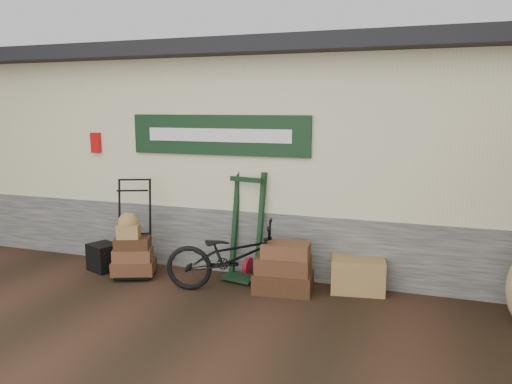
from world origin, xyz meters
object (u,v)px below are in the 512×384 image
suitcase_stack (283,267)px  wicker_hamper (358,275)px  black_trunk (103,257)px  bicycle (233,253)px  porter_trolley (134,227)px  green_barrow (246,226)px

suitcase_stack → wicker_hamper: size_ratio=1.11×
suitcase_stack → black_trunk: 2.69m
suitcase_stack → black_trunk: size_ratio=1.89×
black_trunk → bicycle: bicycle is taller
wicker_hamper → black_trunk: 3.60m
porter_trolley → black_trunk: (-0.54, 0.00, -0.49)m
green_barrow → black_trunk: bearing=-158.4°
green_barrow → bicycle: 0.57m
wicker_hamper → bicycle: 1.61m
black_trunk → wicker_hamper: bearing=5.6°
suitcase_stack → green_barrow: bearing=151.8°
black_trunk → porter_trolley: bearing=-0.3°
porter_trolley → wicker_hamper: size_ratio=2.06×
green_barrow → suitcase_stack: 0.82m
suitcase_stack → bicycle: 0.66m
green_barrow → suitcase_stack: bearing=-16.8°
porter_trolley → black_trunk: size_ratio=3.51×
wicker_hamper → black_trunk: bearing=-174.4°
porter_trolley → wicker_hamper: (3.05, 0.35, -0.47)m
green_barrow → black_trunk: 2.16m
porter_trolley → green_barrow: size_ratio=0.93×
black_trunk → bicycle: (2.08, -0.16, 0.31)m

